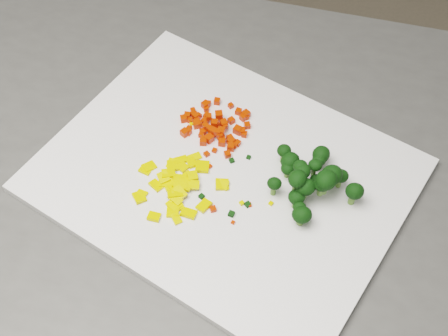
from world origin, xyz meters
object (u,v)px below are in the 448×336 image
(pepper_pile, at_px, (179,183))
(counter_block, at_px, (245,307))
(cutting_board, at_px, (224,175))
(carrot_pile, at_px, (216,122))
(broccoli_pile, at_px, (310,178))

(pepper_pile, bearing_deg, counter_block, 38.15)
(cutting_board, xyz_separation_m, carrot_pile, (-0.03, 0.07, 0.02))
(pepper_pile, bearing_deg, broccoli_pile, 15.60)
(cutting_board, distance_m, broccoli_pile, 0.12)
(counter_block, height_order, pepper_pile, pepper_pile)
(counter_block, xyz_separation_m, carrot_pile, (-0.07, 0.04, 0.48))
(counter_block, bearing_deg, cutting_board, -143.53)
(counter_block, distance_m, broccoli_pile, 0.50)
(pepper_pile, bearing_deg, cutting_board, 39.34)
(carrot_pile, relative_size, pepper_pile, 0.86)
(counter_block, height_order, cutting_board, cutting_board)
(counter_block, bearing_deg, pepper_pile, -141.85)
(counter_block, distance_m, pepper_pile, 0.48)
(cutting_board, distance_m, carrot_pile, 0.08)
(counter_block, relative_size, carrot_pile, 9.70)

